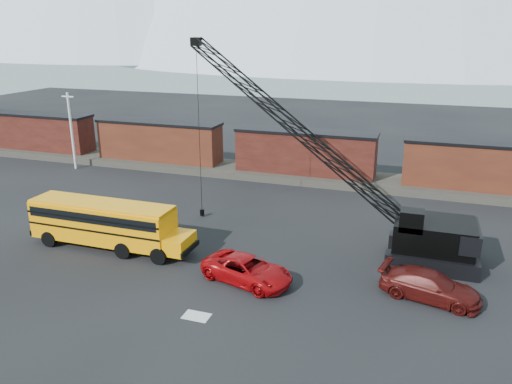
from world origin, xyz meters
TOP-DOWN VIEW (x-y plane):
  - ground at (0.00, 0.00)m, footprint 160.00×160.00m
  - gravel_berm at (0.00, 22.00)m, footprint 120.00×5.00m
  - boxcar_west_far at (-32.00, 22.00)m, footprint 13.70×3.10m
  - boxcar_west_near at (-16.00, 22.00)m, footprint 13.70×3.10m
  - boxcar_mid at (0.00, 22.00)m, footprint 13.70×3.10m
  - boxcar_east_near at (16.00, 22.00)m, footprint 13.70×3.10m
  - utility_pole at (-24.00, 18.00)m, footprint 1.40×0.24m
  - snow_patch at (0.50, -4.00)m, footprint 1.40×0.90m
  - school_bus at (-8.79, 1.88)m, footprint 11.65×2.65m
  - red_pickup at (1.74, 0.36)m, footprint 6.00×3.96m
  - maroon_suv at (11.88, 1.75)m, footprint 5.76×3.29m
  - crawler_crane at (2.97, 7.98)m, footprint 20.46×5.25m

SIDE VIEW (x-z plane):
  - ground at x=0.00m, z-range 0.00..0.00m
  - snow_patch at x=0.50m, z-range 0.00..0.02m
  - gravel_berm at x=0.00m, z-range 0.00..0.70m
  - red_pickup at x=1.74m, z-range 0.00..1.53m
  - maroon_suv at x=11.88m, z-range 0.00..1.57m
  - school_bus at x=-8.79m, z-range 0.20..3.39m
  - boxcar_west_far at x=-32.00m, z-range 0.68..4.85m
  - boxcar_west_near at x=-16.00m, z-range 0.68..4.85m
  - boxcar_mid at x=0.00m, z-range 0.68..4.85m
  - boxcar_east_near at x=16.00m, z-range 0.68..4.85m
  - utility_pole at x=-24.00m, z-range 0.15..8.15m
  - crawler_crane at x=2.97m, z-range 0.59..14.39m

